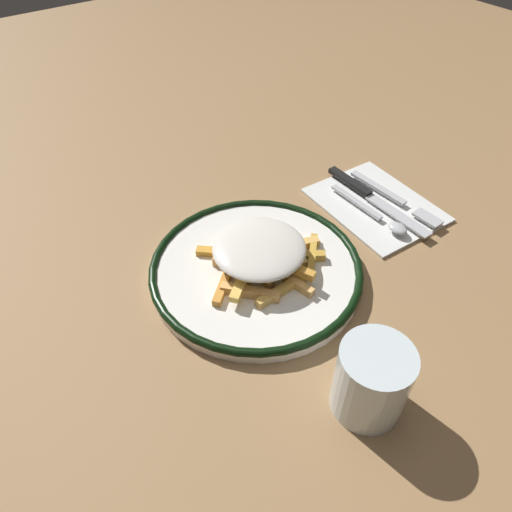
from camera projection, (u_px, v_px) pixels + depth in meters
The scene contains 8 objects.
ground_plane at pixel (256, 275), 0.65m from camera, with size 2.60×2.60×0.00m, color #957048.
plate at pixel (256, 269), 0.64m from camera, with size 0.29×0.29×0.02m.
fries_heap at pixel (262, 255), 0.62m from camera, with size 0.19×0.16×0.04m.
napkin at pixel (375, 204), 0.76m from camera, with size 0.15×0.19×0.01m, color silver.
fork at pixel (394, 198), 0.76m from camera, with size 0.02×0.18×0.01m.
knife at pixel (368, 194), 0.76m from camera, with size 0.02×0.21×0.01m.
spoon at pixel (381, 217), 0.72m from camera, with size 0.02×0.15×0.01m.
water_glass at pixel (371, 381), 0.48m from camera, with size 0.08×0.08×0.09m, color silver.
Camera 1 is at (0.27, 0.36, 0.47)m, focal length 33.24 mm.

